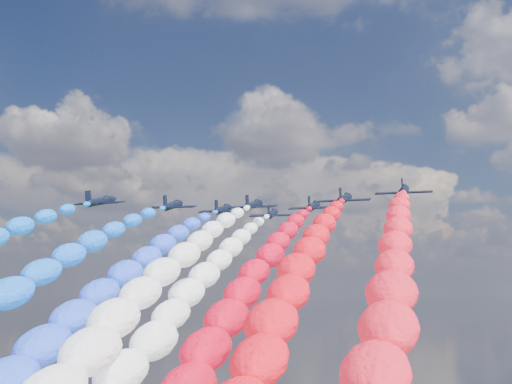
% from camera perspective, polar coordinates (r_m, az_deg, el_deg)
% --- Properties ---
extents(jet_0, '(10.36, 13.88, 5.72)m').
position_cam_1_polar(jet_0, '(136.58, -12.95, -0.77)').
color(jet_0, black).
extents(jet_1, '(10.40, 13.91, 5.72)m').
position_cam_1_polar(jet_1, '(140.32, -7.03, -1.13)').
color(jet_1, black).
extents(trail_1, '(6.03, 97.67, 41.32)m').
position_cam_1_polar(trail_1, '(93.33, -18.82, -8.71)').
color(trail_1, blue).
extents(jet_2, '(9.91, 13.55, 5.72)m').
position_cam_1_polar(jet_2, '(146.23, -2.81, -1.47)').
color(jet_2, black).
extents(trail_2, '(6.03, 97.67, 41.32)m').
position_cam_1_polar(trail_2, '(97.33, -11.87, -8.95)').
color(trail_2, blue).
extents(jet_3, '(10.25, 13.80, 5.72)m').
position_cam_1_polar(jet_3, '(138.69, -0.20, -1.10)').
color(jet_3, black).
extents(trail_3, '(6.03, 97.67, 41.32)m').
position_cam_1_polar(trail_3, '(88.84, -8.58, -9.10)').
color(trail_3, white).
extents(jet_4, '(10.62, 14.06, 5.72)m').
position_cam_1_polar(jet_4, '(154.24, 1.36, -1.84)').
color(jet_4, black).
extents(trail_4, '(6.03, 97.67, 41.32)m').
position_cam_1_polar(trail_4, '(103.88, -5.00, -9.05)').
color(trail_4, white).
extents(jet_5, '(9.96, 13.59, 5.72)m').
position_cam_1_polar(jet_5, '(140.99, 4.84, -1.19)').
color(jet_5, black).
extents(trail_5, '(6.03, 97.67, 41.32)m').
position_cam_1_polar(trail_5, '(89.69, -0.46, -9.19)').
color(trail_5, red).
extents(jet_6, '(10.46, 13.95, 5.72)m').
position_cam_1_polar(jet_6, '(130.25, 7.48, -0.55)').
color(jet_6, black).
extents(trail_6, '(6.03, 97.67, 41.32)m').
position_cam_1_polar(trail_6, '(78.36, 3.22, -9.28)').
color(trail_6, red).
extents(jet_7, '(10.14, 13.72, 5.72)m').
position_cam_1_polar(jet_7, '(121.86, 12.34, 0.11)').
color(jet_7, black).
extents(trail_7, '(6.03, 97.67, 41.32)m').
position_cam_1_polar(trail_7, '(69.35, 11.31, -9.25)').
color(trail_7, red).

